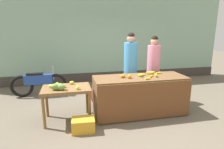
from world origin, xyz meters
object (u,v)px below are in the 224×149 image
at_px(vendor_woman_blue_shirt, 130,69).
at_px(parked_motorcycle, 39,83).
at_px(vendor_woman_pink_shirt, 153,69).
at_px(produce_sack, 97,95).
at_px(produce_crate, 83,125).

bearing_deg(vendor_woman_blue_shirt, parked_motorcycle, 155.03).
relative_size(vendor_woman_blue_shirt, parked_motorcycle, 1.17).
distance_m(vendor_woman_pink_shirt, parked_motorcycle, 3.33).
bearing_deg(produce_sack, vendor_woman_blue_shirt, -3.03).
distance_m(parked_motorcycle, produce_sack, 1.92).
bearing_deg(produce_sack, vendor_woman_pink_shirt, 1.94).
height_order(vendor_woman_blue_shirt, parked_motorcycle, vendor_woman_blue_shirt).
relative_size(parked_motorcycle, produce_sack, 2.81).
bearing_deg(vendor_woman_pink_shirt, produce_sack, -178.06).
relative_size(vendor_woman_blue_shirt, produce_sack, 3.27).
relative_size(vendor_woman_pink_shirt, parked_motorcycle, 1.11).
distance_m(vendor_woman_pink_shirt, produce_crate, 2.50).
distance_m(vendor_woman_blue_shirt, vendor_woman_pink_shirt, 0.69).
height_order(vendor_woman_blue_shirt, vendor_woman_pink_shirt, vendor_woman_blue_shirt).
bearing_deg(produce_crate, vendor_woman_pink_shirt, 32.44).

